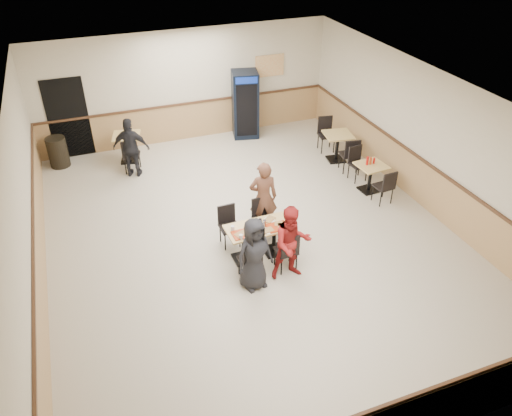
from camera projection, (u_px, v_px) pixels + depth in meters
name	position (u px, v px, depth m)	size (l,w,h in m)	color
ground	(251.00, 235.00, 10.26)	(10.00, 10.00, 0.00)	beige
room_shell	(282.00, 145.00, 12.46)	(10.00, 10.00, 10.00)	silver
main_table	(259.00, 236.00, 9.48)	(1.27, 0.65, 0.67)	black
main_chairs	(257.00, 238.00, 9.48)	(1.14, 1.49, 0.85)	black
diner_woman_left	(254.00, 254.00, 8.62)	(0.69, 0.45, 1.41)	black
diner_woman_right	(292.00, 243.00, 8.83)	(0.72, 0.56, 1.47)	maroon
diner_man_opposite	(263.00, 197.00, 10.01)	(0.57, 0.38, 1.57)	brown
lone_diner	(131.00, 148.00, 11.95)	(0.87, 0.36, 1.49)	black
tabletop_clutter	(261.00, 228.00, 9.28)	(1.14, 0.56, 0.12)	#AE2E0B
side_table_near	(371.00, 174.00, 11.51)	(0.68, 0.68, 0.68)	black
side_table_near_chair_south	(383.00, 186.00, 11.10)	(0.40, 0.40, 0.86)	black
side_table_near_chair_north	(358.00, 164.00, 11.94)	(0.40, 0.40, 0.86)	black
side_table_far	(337.00, 143.00, 12.76)	(0.79, 0.79, 0.74)	black
side_table_far_chair_south	(349.00, 154.00, 12.31)	(0.43, 0.43, 0.93)	black
side_table_far_chair_north	(327.00, 135.00, 13.23)	(0.43, 0.43, 0.93)	black
condiment_caddy	(370.00, 161.00, 11.36)	(0.23, 0.06, 0.20)	red
back_table	(128.00, 144.00, 12.74)	(0.81, 0.81, 0.73)	black
back_table_chair_lone	(131.00, 154.00, 12.30)	(0.43, 0.43, 0.92)	black
pepsi_cooler	(245.00, 105.00, 13.79)	(0.83, 0.83, 1.84)	black
trash_bin	(58.00, 152.00, 12.56)	(0.49, 0.49, 0.77)	black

